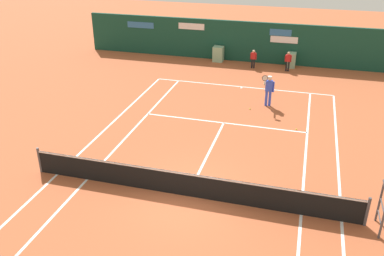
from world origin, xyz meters
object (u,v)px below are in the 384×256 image
Objects in this scene: tennis_ball_by_sideline at (296,129)px; tennis_ball_near_service_line at (250,109)px; ball_kid_right_post at (288,60)px; ball_kid_centre_post at (253,58)px; player_on_baseline at (269,88)px.

tennis_ball_near_service_line is at bearing 143.54° from tennis_ball_by_sideline.
ball_kid_right_post is at bearing 96.97° from tennis_ball_by_sideline.
tennis_ball_near_service_line is at bearing 79.88° from ball_kid_right_post.
ball_kid_centre_post is 9.58m from tennis_ball_by_sideline.
player_on_baseline is 1.45× the size of ball_kid_right_post.
player_on_baseline is 6.37m from ball_kid_right_post.
ball_kid_centre_post is at bearing 97.16° from tennis_ball_near_service_line.
tennis_ball_by_sideline is (3.38, -8.93, -0.70)m from ball_kid_centre_post.
tennis_ball_by_sideline is (2.49, -1.84, 0.00)m from tennis_ball_near_service_line.
player_on_baseline is 3.23m from tennis_ball_by_sideline.
ball_kid_centre_post is 18.67× the size of tennis_ball_near_service_line.
ball_kid_right_post is 9.03m from tennis_ball_by_sideline.
ball_kid_right_post reaches higher than tennis_ball_near_service_line.
tennis_ball_near_service_line is (-1.40, -7.09, -0.72)m from ball_kid_right_post.
ball_kid_right_post is (0.58, 6.34, -0.25)m from player_on_baseline.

